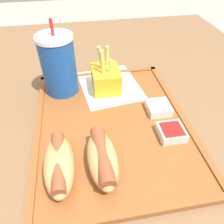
{
  "coord_description": "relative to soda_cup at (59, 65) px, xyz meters",
  "views": [
    {
      "loc": [
        -0.38,
        0.1,
        1.12
      ],
      "look_at": [
        -0.05,
        0.04,
        0.82
      ],
      "focal_mm": 35.0,
      "sensor_mm": 36.0,
      "label": 1
    }
  ],
  "objects": [
    {
      "name": "hot_dog_far",
      "position": [
        -0.25,
        0.01,
        -0.05
      ],
      "size": [
        0.13,
        0.05,
        0.04
      ],
      "color": "tan",
      "rests_on": "food_tray"
    },
    {
      "name": "hot_dog_near",
      "position": [
        -0.25,
        -0.07,
        -0.05
      ],
      "size": [
        0.13,
        0.05,
        0.04
      ],
      "color": "tan",
      "rests_on": "food_tray"
    },
    {
      "name": "sauce_cup_ketchup",
      "position": [
        -0.2,
        -0.21,
        -0.06
      ],
      "size": [
        0.05,
        0.05,
        0.02
      ],
      "color": "silver",
      "rests_on": "food_tray"
    },
    {
      "name": "dining_table",
      "position": [
        -0.09,
        -0.14,
        -0.47
      ],
      "size": [
        1.21,
        0.97,
        0.78
      ],
      "color": "brown",
      "rests_on": "ground_plane"
    },
    {
      "name": "food_tray",
      "position": [
        -0.14,
        -0.1,
        -0.08
      ],
      "size": [
        0.41,
        0.32,
        0.01
      ],
      "color": "brown",
      "rests_on": "dining_table"
    },
    {
      "name": "soda_cup",
      "position": [
        0.0,
        0.0,
        0.0
      ],
      "size": [
        0.08,
        0.08,
        0.18
      ],
      "color": "#194CA5",
      "rests_on": "food_tray"
    },
    {
      "name": "fries_carton",
      "position": [
        -0.01,
        -0.11,
        -0.04
      ],
      "size": [
        0.08,
        0.07,
        0.11
      ],
      "color": "gold",
      "rests_on": "food_tray"
    },
    {
      "name": "paper_napkin",
      "position": [
        -0.0,
        -0.12,
        -0.07
      ],
      "size": [
        0.19,
        0.17,
        0.0
      ],
      "color": "white",
      "rests_on": "food_tray"
    },
    {
      "name": "sauce_cup_mayo",
      "position": [
        -0.12,
        -0.21,
        -0.06
      ],
      "size": [
        0.05,
        0.05,
        0.02
      ],
      "color": "silver",
      "rests_on": "food_tray"
    }
  ]
}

